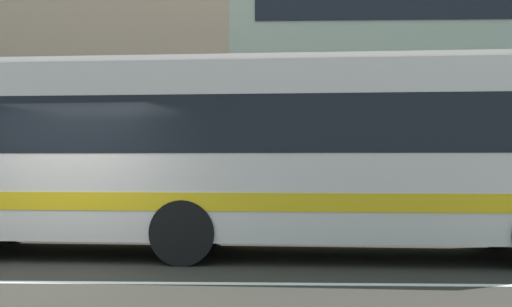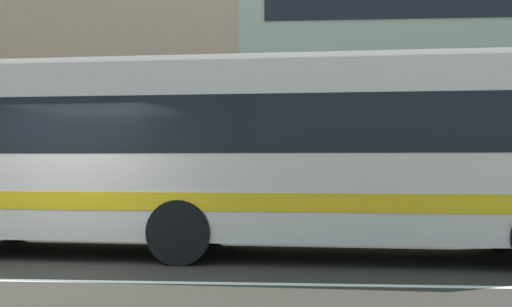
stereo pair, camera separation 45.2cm
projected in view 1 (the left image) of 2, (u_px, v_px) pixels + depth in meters
The scene contains 5 objects.
ground_plane at pixel (27, 282), 8.27m from camera, with size 160.00×160.00×0.00m, color #2A2821.
lane_centre_line at pixel (27, 282), 8.27m from camera, with size 60.00×0.16×0.01m, color silver.
hedge_row_far at pixel (221, 214), 14.71m from camera, with size 21.55×1.10×0.74m, color #1A4B1A.
apartment_block_right at pixel (488, 48), 23.09m from camera, with size 18.11×11.51×11.48m.
transit_bus at pixel (237, 149), 10.77m from camera, with size 11.41×3.21×3.25m.
Camera 1 is at (3.28, -8.19, 1.58)m, focal length 44.41 mm.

